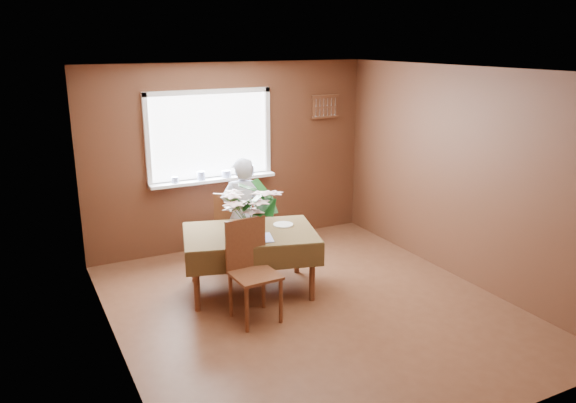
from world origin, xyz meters
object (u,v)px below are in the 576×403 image
dining_table (250,239)px  chair_near (251,266)px  seated_woman (242,214)px  chair_far (233,226)px  flower_bouquet (251,208)px

dining_table → chair_near: (-0.24, -0.58, -0.07)m
dining_table → seated_woman: (0.18, 0.65, 0.09)m
chair_near → seated_woman: bearing=68.3°
dining_table → chair_near: size_ratio=1.62×
chair_far → seated_woman: (0.07, -0.15, 0.18)m
dining_table → flower_bouquet: bearing=-93.2°
chair_near → seated_woman: (0.42, 1.23, 0.15)m
chair_far → chair_near: size_ratio=0.93×
chair_far → seated_woman: bearing=151.5°
dining_table → chair_far: bearing=97.6°
chair_far → dining_table: bearing=119.2°
seated_woman → flower_bouquet: size_ratio=2.29×
dining_table → seated_woman: size_ratio=1.18×
seated_woman → flower_bouquet: 0.95m
dining_table → chair_far: 0.81m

